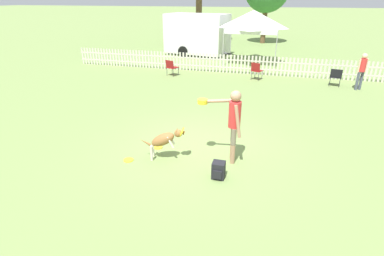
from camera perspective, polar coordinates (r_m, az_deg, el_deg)
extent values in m
plane|color=olive|center=(7.98, 1.72, -3.65)|extent=(240.00, 240.00, 0.00)
cylinder|color=tan|center=(7.19, 7.76, -4.90)|extent=(0.11, 0.11, 0.50)
cylinder|color=#7A705B|center=(6.99, 7.96, -1.65)|extent=(0.12, 0.12, 0.41)
cylinder|color=tan|center=(7.37, 7.67, -4.15)|extent=(0.11, 0.11, 0.50)
cylinder|color=#7A705B|center=(7.17, 7.86, -0.96)|extent=(0.12, 0.12, 0.41)
cylinder|color=red|center=(6.88, 8.15, 2.57)|extent=(0.33, 0.33, 0.62)
sphere|color=tan|center=(6.74, 8.36, 6.02)|extent=(0.25, 0.25, 0.25)
cylinder|color=tan|center=(6.73, 8.70, 1.21)|extent=(0.23, 0.15, 0.75)
cylinder|color=tan|center=(6.98, 5.09, 5.17)|extent=(0.76, 0.15, 0.14)
cylinder|color=yellow|center=(7.04, 2.03, 4.78)|extent=(0.24, 0.24, 0.02)
cylinder|color=yellow|center=(7.03, 2.03, 4.98)|extent=(0.24, 0.24, 0.02)
cylinder|color=yellow|center=(7.02, 2.03, 5.19)|extent=(0.24, 0.24, 0.02)
cylinder|color=yellow|center=(7.01, 2.04, 5.39)|extent=(0.24, 0.24, 0.02)
ellipsoid|color=olive|center=(7.23, -5.58, -2.21)|extent=(0.71, 0.43, 0.51)
ellipsoid|color=silver|center=(7.25, -5.56, -2.59)|extent=(0.37, 0.23, 0.24)
sphere|color=olive|center=(7.10, -2.64, -1.02)|extent=(0.19, 0.19, 0.19)
cone|color=olive|center=(7.08, -1.96, -0.74)|extent=(0.18, 0.14, 0.15)
cylinder|color=yellow|center=(7.08, -1.96, -0.74)|extent=(0.17, 0.26, 0.23)
cone|color=olive|center=(7.12, -2.83, -0.27)|extent=(0.06, 0.06, 0.09)
cone|color=olive|center=(7.02, -2.94, -0.64)|extent=(0.06, 0.06, 0.09)
cylinder|color=silver|center=(7.51, -7.41, -4.01)|extent=(0.06, 0.06, 0.39)
cylinder|color=silver|center=(7.33, -7.72, -4.79)|extent=(0.06, 0.06, 0.39)
cylinder|color=silver|center=(7.29, -3.97, -2.07)|extent=(0.19, 0.09, 0.31)
cylinder|color=silver|center=(7.12, -4.18, -2.74)|extent=(0.19, 0.09, 0.31)
cone|color=olive|center=(7.34, -8.94, -2.66)|extent=(0.30, 0.12, 0.21)
cylinder|color=yellow|center=(7.51, -12.01, -5.97)|extent=(0.24, 0.24, 0.02)
cylinder|color=yellow|center=(8.00, -6.51, -3.64)|extent=(0.24, 0.24, 0.02)
cube|color=black|center=(6.64, 5.07, -7.96)|extent=(0.28, 0.25, 0.38)
cube|color=black|center=(6.54, 4.82, -8.90)|extent=(0.19, 0.04, 0.19)
cube|color=beige|center=(15.96, 9.31, 11.18)|extent=(18.83, 0.04, 0.06)
cube|color=beige|center=(15.88, 9.40, 12.57)|extent=(18.83, 0.04, 0.06)
cube|color=beige|center=(19.27, -20.08, 12.79)|extent=(0.09, 0.02, 0.94)
cube|color=beige|center=(19.17, -19.62, 12.80)|extent=(0.09, 0.02, 0.94)
cube|color=beige|center=(19.06, -19.16, 12.81)|extent=(0.09, 0.02, 0.94)
cube|color=beige|center=(18.96, -18.69, 12.81)|extent=(0.09, 0.02, 0.94)
cube|color=beige|center=(18.86, -18.21, 12.82)|extent=(0.09, 0.02, 0.94)
cube|color=beige|center=(18.76, -17.73, 12.83)|extent=(0.09, 0.02, 0.94)
cube|color=beige|center=(18.67, -17.24, 12.84)|extent=(0.09, 0.02, 0.94)
cube|color=beige|center=(18.57, -16.75, 12.84)|extent=(0.09, 0.02, 0.94)
cube|color=beige|center=(18.47, -16.26, 12.85)|extent=(0.09, 0.02, 0.94)
cube|color=beige|center=(18.38, -15.76, 12.85)|extent=(0.09, 0.02, 0.94)
cube|color=beige|center=(18.29, -15.25, 12.85)|extent=(0.09, 0.02, 0.94)
cube|color=beige|center=(18.20, -14.74, 12.86)|extent=(0.09, 0.02, 0.94)
cube|color=beige|center=(18.11, -14.22, 12.86)|extent=(0.09, 0.02, 0.94)
cube|color=beige|center=(18.02, -13.70, 12.86)|extent=(0.09, 0.02, 0.94)
cube|color=beige|center=(17.93, -13.18, 12.86)|extent=(0.09, 0.02, 0.94)
cube|color=beige|center=(17.85, -12.65, 12.85)|extent=(0.09, 0.02, 0.94)
cube|color=beige|center=(17.77, -12.11, 12.85)|extent=(0.09, 0.02, 0.94)
cube|color=beige|center=(17.68, -11.57, 12.85)|extent=(0.09, 0.02, 0.94)
cube|color=beige|center=(17.60, -11.02, 12.84)|extent=(0.09, 0.02, 0.94)
cube|color=beige|center=(17.52, -10.47, 12.83)|extent=(0.09, 0.02, 0.94)
cube|color=beige|center=(17.45, -9.91, 12.83)|extent=(0.09, 0.02, 0.94)
cube|color=beige|center=(17.37, -9.35, 12.82)|extent=(0.09, 0.02, 0.94)
cube|color=beige|center=(17.30, -8.79, 12.81)|extent=(0.09, 0.02, 0.94)
cube|color=beige|center=(17.22, -8.22, 12.79)|extent=(0.09, 0.02, 0.94)
cube|color=beige|center=(17.15, -7.64, 12.78)|extent=(0.09, 0.02, 0.94)
cube|color=beige|center=(17.08, -7.06, 12.77)|extent=(0.09, 0.02, 0.94)
cube|color=beige|center=(17.02, -6.48, 12.75)|extent=(0.09, 0.02, 0.94)
cube|color=beige|center=(16.95, -5.89, 12.73)|extent=(0.09, 0.02, 0.94)
cube|color=beige|center=(16.89, -5.29, 12.71)|extent=(0.09, 0.02, 0.94)
cube|color=beige|center=(16.82, -4.69, 12.69)|extent=(0.09, 0.02, 0.94)
cube|color=beige|center=(16.76, -4.09, 12.67)|extent=(0.09, 0.02, 0.94)
cube|color=beige|center=(16.70, -3.49, 12.65)|extent=(0.09, 0.02, 0.94)
cube|color=beige|center=(16.65, -2.87, 12.62)|extent=(0.09, 0.02, 0.94)
cube|color=beige|center=(16.59, -2.26, 12.60)|extent=(0.09, 0.02, 0.94)
cube|color=beige|center=(16.54, -1.64, 12.57)|extent=(0.09, 0.02, 0.94)
cube|color=beige|center=(16.49, -1.02, 12.54)|extent=(0.09, 0.02, 0.94)
cube|color=beige|center=(16.44, -0.39, 12.51)|extent=(0.09, 0.02, 0.94)
cube|color=beige|center=(16.39, 0.24, 12.48)|extent=(0.09, 0.02, 0.94)
cube|color=beige|center=(16.34, 0.87, 12.44)|extent=(0.09, 0.02, 0.94)
cube|color=beige|center=(16.30, 1.51, 12.40)|extent=(0.09, 0.02, 0.94)
cube|color=beige|center=(16.26, 2.15, 12.37)|extent=(0.09, 0.02, 0.94)
cube|color=beige|center=(16.22, 2.79, 12.33)|extent=(0.09, 0.02, 0.94)
cube|color=beige|center=(16.18, 3.44, 12.29)|extent=(0.09, 0.02, 0.94)
cube|color=beige|center=(16.14, 4.08, 12.24)|extent=(0.09, 0.02, 0.94)
cube|color=beige|center=(16.11, 4.74, 12.20)|extent=(0.09, 0.02, 0.94)
cube|color=beige|center=(16.07, 5.39, 12.15)|extent=(0.09, 0.02, 0.94)
cube|color=beige|center=(16.04, 6.04, 12.10)|extent=(0.09, 0.02, 0.94)
cube|color=beige|center=(16.02, 6.70, 12.05)|extent=(0.09, 0.02, 0.94)
cube|color=beige|center=(15.99, 7.36, 12.00)|extent=(0.09, 0.02, 0.94)
cube|color=beige|center=(15.97, 8.03, 11.95)|extent=(0.09, 0.02, 0.94)
cube|color=beige|center=(15.94, 8.69, 11.89)|extent=(0.09, 0.02, 0.94)
cube|color=beige|center=(15.92, 9.35, 11.84)|extent=(0.09, 0.02, 0.94)
cube|color=beige|center=(15.90, 10.02, 11.78)|extent=(0.09, 0.02, 0.94)
cube|color=beige|center=(15.89, 10.69, 11.72)|extent=(0.09, 0.02, 0.94)
cube|color=beige|center=(15.88, 11.36, 11.66)|extent=(0.09, 0.02, 0.94)
cube|color=beige|center=(15.86, 12.03, 11.59)|extent=(0.09, 0.02, 0.94)
cube|color=beige|center=(15.85, 12.69, 11.53)|extent=(0.09, 0.02, 0.94)
cube|color=beige|center=(15.85, 13.37, 11.46)|extent=(0.09, 0.02, 0.94)
cube|color=beige|center=(15.84, 14.04, 11.39)|extent=(0.09, 0.02, 0.94)
cube|color=beige|center=(15.84, 14.71, 11.32)|extent=(0.09, 0.02, 0.94)
cube|color=beige|center=(15.84, 15.38, 11.25)|extent=(0.09, 0.02, 0.94)
cube|color=beige|center=(15.84, 16.05, 11.18)|extent=(0.09, 0.02, 0.94)
cube|color=beige|center=(15.84, 16.72, 11.10)|extent=(0.09, 0.02, 0.94)
cube|color=beige|center=(15.85, 17.38, 11.03)|extent=(0.09, 0.02, 0.94)
cube|color=beige|center=(15.85, 18.05, 10.95)|extent=(0.09, 0.02, 0.94)
cube|color=beige|center=(15.86, 18.72, 10.87)|extent=(0.09, 0.02, 0.94)
cube|color=beige|center=(15.87, 19.39, 10.79)|extent=(0.09, 0.02, 0.94)
cube|color=beige|center=(15.89, 20.05, 10.71)|extent=(0.09, 0.02, 0.94)
cube|color=beige|center=(15.90, 20.71, 10.63)|extent=(0.09, 0.02, 0.94)
cube|color=beige|center=(15.92, 21.37, 10.55)|extent=(0.09, 0.02, 0.94)
cube|color=beige|center=(15.94, 22.03, 10.46)|extent=(0.09, 0.02, 0.94)
cube|color=beige|center=(15.96, 22.69, 10.38)|extent=(0.09, 0.02, 0.94)
cube|color=beige|center=(15.99, 23.34, 10.29)|extent=(0.09, 0.02, 0.94)
cube|color=beige|center=(16.01, 24.00, 10.20)|extent=(0.09, 0.02, 0.94)
cube|color=beige|center=(16.04, 24.65, 10.11)|extent=(0.09, 0.02, 0.94)
cube|color=beige|center=(16.07, 25.29, 10.02)|extent=(0.09, 0.02, 0.94)
cube|color=beige|center=(16.10, 25.94, 9.93)|extent=(0.09, 0.02, 0.94)
cube|color=beige|center=(16.14, 26.58, 9.84)|extent=(0.09, 0.02, 0.94)
cube|color=beige|center=(16.17, 27.22, 9.75)|extent=(0.09, 0.02, 0.94)
cube|color=beige|center=(16.21, 27.85, 9.65)|extent=(0.09, 0.02, 0.94)
cube|color=beige|center=(16.25, 28.48, 9.56)|extent=(0.09, 0.02, 0.94)
cube|color=beige|center=(16.29, 29.11, 9.46)|extent=(0.09, 0.02, 0.94)
cube|color=beige|center=(16.34, 29.73, 9.37)|extent=(0.09, 0.02, 0.94)
cube|color=beige|center=(16.38, 30.35, 9.27)|extent=(0.09, 0.02, 0.94)
cube|color=beige|center=(16.43, 30.97, 9.18)|extent=(0.09, 0.02, 0.94)
cube|color=beige|center=(16.48, 31.58, 9.08)|extent=(0.09, 0.02, 0.94)
cube|color=beige|center=(16.53, 32.19, 8.98)|extent=(0.09, 0.02, 0.94)
cube|color=beige|center=(16.58, 32.80, 8.89)|extent=(0.09, 0.02, 0.94)
cylinder|color=#333338|center=(15.18, 26.35, 8.07)|extent=(0.02, 0.02, 0.40)
cylinder|color=#333338|center=(15.18, 24.83, 8.35)|extent=(0.02, 0.02, 0.40)
cylinder|color=#333338|center=(14.78, 26.30, 7.72)|extent=(0.02, 0.02, 0.40)
cylinder|color=#333338|center=(14.79, 24.75, 8.00)|extent=(0.02, 0.02, 0.40)
cube|color=black|center=(14.93, 25.69, 8.78)|extent=(0.55, 0.55, 0.03)
cube|color=black|center=(14.68, 25.79, 9.32)|extent=(0.48, 0.17, 0.38)
cylinder|color=#333338|center=(15.47, -2.63, 10.76)|extent=(0.02, 0.02, 0.41)
cylinder|color=#333338|center=(15.73, -3.81, 10.95)|extent=(0.02, 0.02, 0.41)
cylinder|color=#333338|center=(15.17, -3.61, 10.47)|extent=(0.02, 0.02, 0.41)
cylinder|color=#333338|center=(15.43, -4.80, 10.66)|extent=(0.02, 0.02, 0.41)
cube|color=maroon|center=(15.40, -3.73, 11.45)|extent=(0.62, 0.62, 0.03)
cube|color=maroon|center=(15.20, -4.28, 12.01)|extent=(0.48, 0.25, 0.39)
cylinder|color=#333338|center=(15.02, 13.19, 9.81)|extent=(0.02, 0.02, 0.43)
cylinder|color=#333338|center=(15.17, 11.90, 10.07)|extent=(0.02, 0.02, 0.43)
cylinder|color=#333338|center=(14.68, 12.55, 9.56)|extent=(0.02, 0.02, 0.43)
cylinder|color=#333338|center=(14.84, 11.23, 9.82)|extent=(0.02, 0.02, 0.43)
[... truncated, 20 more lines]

